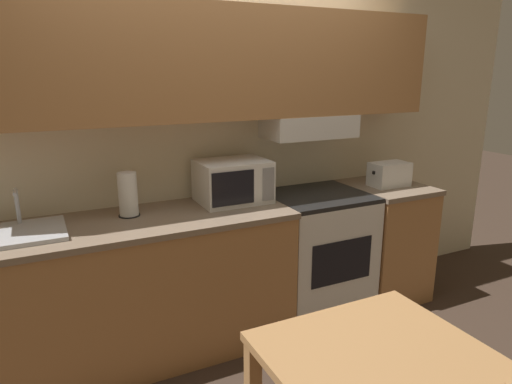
{
  "coord_description": "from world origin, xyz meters",
  "views": [
    {
      "loc": [
        -1.11,
        -2.94,
        1.76
      ],
      "look_at": [
        0.05,
        -0.57,
        1.05
      ],
      "focal_mm": 32.0,
      "sensor_mm": 36.0,
      "label": 1
    }
  ],
  "objects_px": {
    "toaster": "(389,174)",
    "microwave": "(233,181)",
    "paper_towel_roll": "(128,194)",
    "sink_basin": "(20,233)",
    "stove_range": "(316,253)"
  },
  "relations": [
    {
      "from": "paper_towel_roll",
      "to": "microwave",
      "type": "bearing_deg",
      "value": 1.1
    },
    {
      "from": "toaster",
      "to": "paper_towel_roll",
      "type": "relative_size",
      "value": 1.14
    },
    {
      "from": "toaster",
      "to": "microwave",
      "type": "bearing_deg",
      "value": 174.02
    },
    {
      "from": "microwave",
      "to": "stove_range",
      "type": "bearing_deg",
      "value": -8.99
    },
    {
      "from": "toaster",
      "to": "paper_towel_roll",
      "type": "distance_m",
      "value": 1.93
    },
    {
      "from": "microwave",
      "to": "sink_basin",
      "type": "xyz_separation_m",
      "value": [
        -1.29,
        -0.11,
        -0.12
      ]
    },
    {
      "from": "microwave",
      "to": "paper_towel_roll",
      "type": "distance_m",
      "value": 0.69
    },
    {
      "from": "toaster",
      "to": "paper_towel_roll",
      "type": "xyz_separation_m",
      "value": [
        -1.93,
        0.12,
        0.04
      ]
    },
    {
      "from": "stove_range",
      "to": "paper_towel_roll",
      "type": "distance_m",
      "value": 1.44
    },
    {
      "from": "sink_basin",
      "to": "paper_towel_roll",
      "type": "distance_m",
      "value": 0.61
    },
    {
      "from": "toaster",
      "to": "sink_basin",
      "type": "xyz_separation_m",
      "value": [
        -2.53,
        0.02,
        -0.08
      ]
    },
    {
      "from": "microwave",
      "to": "toaster",
      "type": "relative_size",
      "value": 1.5
    },
    {
      "from": "microwave",
      "to": "sink_basin",
      "type": "distance_m",
      "value": 1.3
    },
    {
      "from": "sink_basin",
      "to": "paper_towel_roll",
      "type": "height_order",
      "value": "paper_towel_roll"
    },
    {
      "from": "toaster",
      "to": "sink_basin",
      "type": "relative_size",
      "value": 0.67
    }
  ]
}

